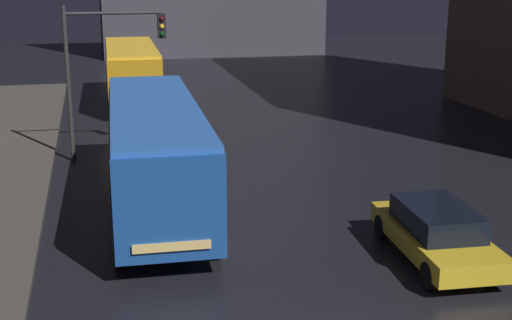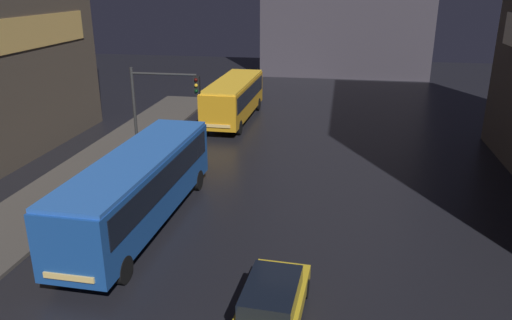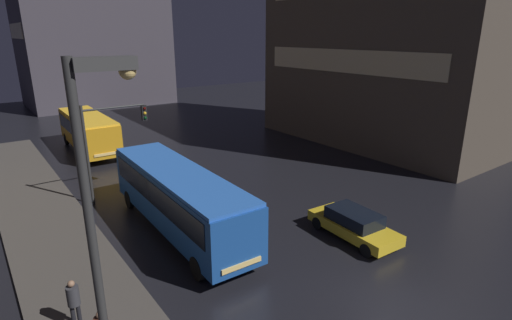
# 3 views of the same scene
# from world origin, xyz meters

# --- Properties ---
(ground_plane) EXTENTS (120.00, 120.00, 0.00)m
(ground_plane) POSITION_xyz_m (0.00, 0.00, 0.00)
(ground_plane) COLOR black
(sidewalk_left) EXTENTS (4.00, 48.00, 0.15)m
(sidewalk_left) POSITION_xyz_m (-9.00, 10.00, 0.07)
(sidewalk_left) COLOR #47423D
(sidewalk_left) RESTS_ON ground
(building_right_block) EXTENTS (10.07, 20.61, 20.79)m
(building_right_block) POSITION_xyz_m (18.81, 15.31, 10.39)
(building_right_block) COLOR #4C4238
(building_right_block) RESTS_ON ground
(bus_near) EXTENTS (2.90, 11.36, 3.19)m
(bus_near) POSITION_xyz_m (-3.69, 9.85, 1.97)
(bus_near) COLOR #194793
(bus_near) RESTS_ON ground
(bus_far) EXTENTS (2.78, 9.91, 3.08)m
(bus_far) POSITION_xyz_m (-3.39, 27.25, 1.90)
(bus_far) COLOR orange
(bus_far) RESTS_ON ground
(car_taxi) EXTENTS (2.07, 4.68, 1.39)m
(car_taxi) POSITION_xyz_m (2.71, 4.28, 0.72)
(car_taxi) COLOR gold
(car_taxi) RESTS_ON ground
(pedestrian_mid) EXTENTS (0.45, 0.45, 1.71)m
(pedestrian_mid) POSITION_xyz_m (-9.59, 5.54, 1.18)
(pedestrian_mid) COLOR black
(pedestrian_mid) RESTS_ON sidewalk_left
(traffic_light_main) EXTENTS (3.70, 0.35, 5.75)m
(traffic_light_main) POSITION_xyz_m (-4.94, 15.86, 3.95)
(traffic_light_main) COLOR #2D2D2D
(traffic_light_main) RESTS_ON ground
(street_lamp_sidewalk) EXTENTS (1.25, 0.36, 8.93)m
(street_lamp_sidewalk) POSITION_xyz_m (-9.60, 0.52, 5.92)
(street_lamp_sidewalk) COLOR #2D2D2D
(street_lamp_sidewalk) RESTS_ON sidewalk_left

